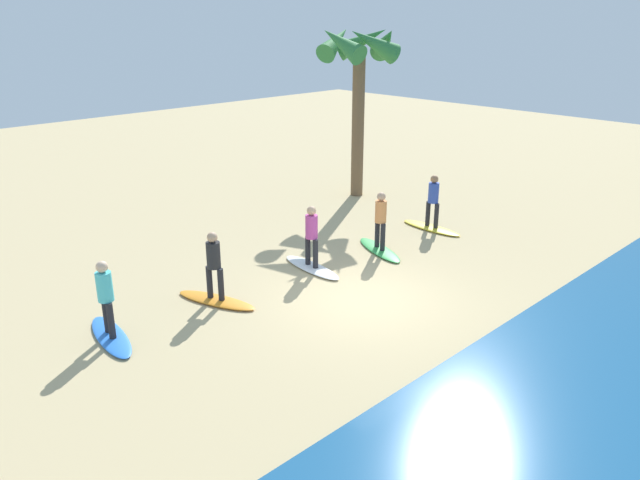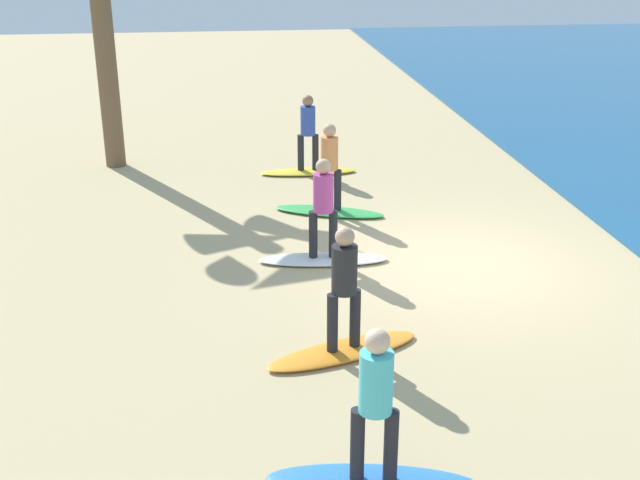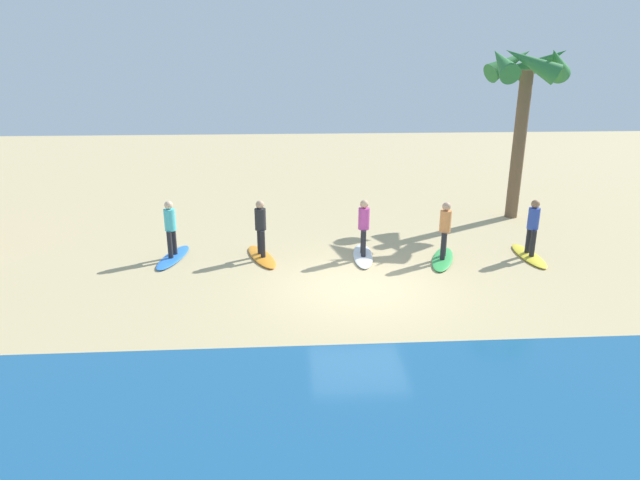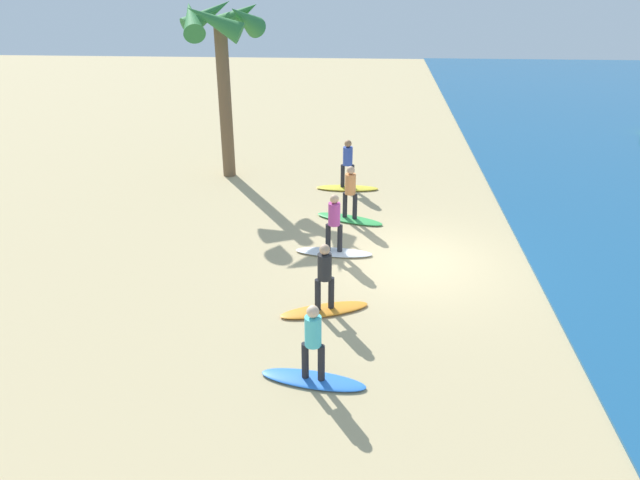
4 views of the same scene
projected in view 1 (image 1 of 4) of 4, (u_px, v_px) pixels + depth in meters
The scene contains 12 objects.
ground_plane at pixel (363, 299), 14.53m from camera, with size 60.00×60.00×0.00m, color tan.
surfboard_yellow at pixel (431, 228), 19.21m from camera, with size 2.10×0.56×0.09m, color yellow.
surfer_yellow at pixel (433, 197), 18.87m from camera, with size 0.32×0.46×1.64m.
surfboard_green at pixel (379, 250), 17.44m from camera, with size 2.10×0.56×0.09m, color green.
surfer_green at pixel (381, 216), 17.09m from camera, with size 0.32×0.44×1.64m.
surfboard_white at pixel (312, 267), 16.23m from camera, with size 2.10×0.56×0.09m, color white.
surfer_white at pixel (312, 232), 15.89m from camera, with size 0.32×0.46×1.64m.
surfboard_orange at pixel (216, 300), 14.38m from camera, with size 2.10×0.56×0.09m, color orange.
surfer_orange at pixel (214, 261), 14.03m from camera, with size 0.32×0.44×1.64m.
surfboard_blue at pixel (111, 336), 12.77m from camera, with size 2.10×0.56×0.09m, color blue.
surfer_blue at pixel (105, 293), 12.42m from camera, with size 0.32×0.45×1.64m.
palm_tree at pixel (359, 58), 21.16m from camera, with size 2.88×3.03×6.12m.
Camera 1 is at (9.89, 8.71, 6.35)m, focal length 34.61 mm.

